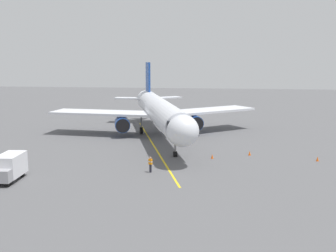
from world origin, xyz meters
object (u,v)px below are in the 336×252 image
object	(u,v)px
safety_cone_nose_right	(317,159)
safety_cone_nose_left	(250,153)
airplane	(159,111)
safety_cone_wing_port	(212,156)
ground_crew_marshaller	(150,164)
box_truck_near_nose	(9,167)

from	to	relation	value
safety_cone_nose_right	safety_cone_nose_left	bearing A→B (deg)	-13.49
airplane	safety_cone_wing_port	size ratio (longest dim) A/B	71.68
airplane	safety_cone_nose_left	xyz separation A→B (m)	(-13.33, 11.09, -3.73)
safety_cone_nose_right	airplane	bearing A→B (deg)	-31.49
ground_crew_marshaller	safety_cone_nose_left	bearing A→B (deg)	-139.60
airplane	box_truck_near_nose	world-z (taller)	airplane
airplane	ground_crew_marshaller	distance (m)	20.83
safety_cone_nose_left	safety_cone_nose_right	world-z (taller)	same
safety_cone_nose_left	ground_crew_marshaller	bearing A→B (deg)	40.40
safety_cone_nose_left	safety_cone_wing_port	bearing A→B (deg)	26.95
box_truck_near_nose	safety_cone_nose_left	size ratio (longest dim) A/B	8.63
airplane	ground_crew_marshaller	size ratio (longest dim) A/B	23.06
airplane	safety_cone_nose_right	world-z (taller)	airplane
airplane	safety_cone_wing_port	bearing A→B (deg)	122.89
box_truck_near_nose	safety_cone_nose_right	distance (m)	34.55
safety_cone_nose_right	safety_cone_wing_port	xyz separation A→B (m)	(12.48, 0.48, 0.00)
ground_crew_marshaller	safety_cone_nose_right	xyz separation A→B (m)	(-18.86, -7.50, -0.61)
airplane	safety_cone_wing_port	distance (m)	16.44
safety_cone_nose_left	airplane	bearing A→B (deg)	-39.75
box_truck_near_nose	safety_cone_wing_port	bearing A→B (deg)	-148.82
safety_cone_nose_left	safety_cone_wing_port	xyz separation A→B (m)	(4.64, 2.36, 0.00)
airplane	safety_cone_nose_right	distance (m)	25.11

